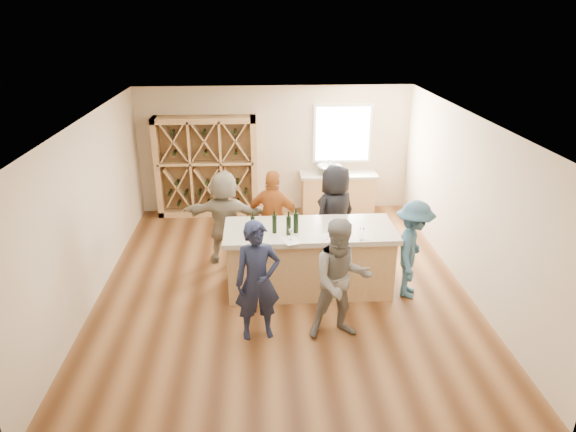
{
  "coord_description": "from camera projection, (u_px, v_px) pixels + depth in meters",
  "views": [
    {
      "loc": [
        -0.37,
        -7.6,
        4.34
      ],
      "look_at": [
        0.1,
        0.2,
        1.15
      ],
      "focal_mm": 32.0,
      "sensor_mm": 36.0,
      "label": 1
    }
  ],
  "objects": [
    {
      "name": "person_near_right",
      "position": [
        341.0,
        280.0,
        7.0
      ],
      "size": [
        0.91,
        0.56,
        1.77
      ],
      "primitive_type": "imported",
      "rotation": [
        0.0,
        0.0,
        0.11
      ],
      "color": "slate",
      "rests_on": "floor"
    },
    {
      "name": "tasting_counter_base",
      "position": [
        309.0,
        261.0,
        8.36
      ],
      "size": [
        2.6,
        1.0,
        1.0
      ],
      "primitive_type": "cube",
      "color": "tan",
      "rests_on": "floor"
    },
    {
      "name": "wine_glass_c",
      "position": [
        362.0,
        234.0,
        7.7
      ],
      "size": [
        0.1,
        0.1,
        0.2
      ],
      "primitive_type": "cone",
      "rotation": [
        0.0,
        0.0,
        -0.39
      ],
      "color": "white",
      "rests_on": "tasting_counter_top"
    },
    {
      "name": "wine_rack",
      "position": [
        207.0,
        167.0,
        11.21
      ],
      "size": [
        2.2,
        0.45,
        2.2
      ],
      "primitive_type": "cube",
      "color": "tan",
      "rests_on": "floor"
    },
    {
      "name": "floor",
      "position": [
        283.0,
        286.0,
        8.7
      ],
      "size": [
        6.0,
        7.0,
        0.1
      ],
      "primitive_type": "cube",
      "color": "brown",
      "rests_on": "ground"
    },
    {
      "name": "person_far_right",
      "position": [
        335.0,
        215.0,
        9.12
      ],
      "size": [
        1.06,
        0.97,
        1.82
      ],
      "primitive_type": "imported",
      "rotation": [
        0.0,
        0.0,
        3.73
      ],
      "color": "black",
      "rests_on": "floor"
    },
    {
      "name": "tasting_menu_c",
      "position": [
        366.0,
        236.0,
        7.87
      ],
      "size": [
        0.25,
        0.31,
        0.0
      ],
      "primitive_type": "cube",
      "rotation": [
        0.0,
        0.0,
        -0.14
      ],
      "color": "white",
      "rests_on": "tasting_counter_top"
    },
    {
      "name": "faucet",
      "position": [
        329.0,
        165.0,
        11.47
      ],
      "size": [
        0.02,
        0.02,
        0.3
      ],
      "primitive_type": "cylinder",
      "color": "silver",
      "rests_on": "back_counter_top"
    },
    {
      "name": "wine_bottle_a",
      "position": [
        253.0,
        225.0,
        7.92
      ],
      "size": [
        0.08,
        0.08,
        0.28
      ],
      "primitive_type": "cylinder",
      "rotation": [
        0.0,
        0.0,
        0.27
      ],
      "color": "black",
      "rests_on": "tasting_counter_top"
    },
    {
      "name": "window_pane",
      "position": [
        343.0,
        134.0,
        11.28
      ],
      "size": [
        1.18,
        0.01,
        1.18
      ],
      "primitive_type": "cube",
      "color": "white",
      "rests_on": "wall_back"
    },
    {
      "name": "back_counter_base",
      "position": [
        338.0,
        194.0,
        11.56
      ],
      "size": [
        1.6,
        0.58,
        0.86
      ],
      "primitive_type": "cube",
      "color": "tan",
      "rests_on": "floor"
    },
    {
      "name": "wine_glass_a",
      "position": [
        291.0,
        235.0,
        7.71
      ],
      "size": [
        0.07,
        0.07,
        0.16
      ],
      "primitive_type": "cone",
      "rotation": [
        0.0,
        0.0,
        0.26
      ],
      "color": "white",
      "rests_on": "tasting_counter_top"
    },
    {
      "name": "tasting_counter_top",
      "position": [
        310.0,
        231.0,
        8.16
      ],
      "size": [
        2.72,
        1.12,
        0.08
      ],
      "primitive_type": "cube",
      "color": "#B0A791",
      "rests_on": "tasting_counter_base"
    },
    {
      "name": "person_server",
      "position": [
        413.0,
        250.0,
        8.06
      ],
      "size": [
        0.84,
        1.14,
        1.61
      ],
      "primitive_type": "imported",
      "rotation": [
        0.0,
        0.0,
        1.18
      ],
      "color": "#335972",
      "rests_on": "floor"
    },
    {
      "name": "wine_glass_d",
      "position": [
        343.0,
        226.0,
        7.98
      ],
      "size": [
        0.1,
        0.1,
        0.2
      ],
      "primitive_type": "cone",
      "rotation": [
        0.0,
        0.0,
        -0.35
      ],
      "color": "white",
      "rests_on": "tasting_counter_top"
    },
    {
      "name": "window_frame",
      "position": [
        342.0,
        134.0,
        11.31
      ],
      "size": [
        1.3,
        0.06,
        1.3
      ],
      "primitive_type": "cube",
      "color": "white",
      "rests_on": "wall_back"
    },
    {
      "name": "person_far_left",
      "position": [
        225.0,
        217.0,
        9.15
      ],
      "size": [
        1.66,
        0.78,
        1.72
      ],
      "primitive_type": "imported",
      "rotation": [
        0.0,
        0.0,
        3.01
      ],
      "color": "gray",
      "rests_on": "floor"
    },
    {
      "name": "back_counter_top",
      "position": [
        338.0,
        175.0,
        11.38
      ],
      "size": [
        1.7,
        0.62,
        0.06
      ],
      "primitive_type": "cube",
      "color": "#B0A791",
      "rests_on": "back_counter_base"
    },
    {
      "name": "sink",
      "position": [
        330.0,
        169.0,
        11.33
      ],
      "size": [
        0.54,
        0.54,
        0.19
      ],
      "primitive_type": "imported",
      "color": "silver",
      "rests_on": "back_counter_top"
    },
    {
      "name": "wine_bottle_c",
      "position": [
        274.0,
        224.0,
        7.93
      ],
      "size": [
        0.07,
        0.07,
        0.29
      ],
      "primitive_type": "cylinder",
      "rotation": [
        0.0,
        0.0,
        -0.02
      ],
      "color": "black",
      "rests_on": "tasting_counter_top"
    },
    {
      "name": "wall_right",
      "position": [
        470.0,
        202.0,
        8.32
      ],
      "size": [
        0.1,
        7.0,
        2.8
      ],
      "primitive_type": "cube",
      "color": "beige",
      "rests_on": "ground"
    },
    {
      "name": "tasting_menu_a",
      "position": [
        291.0,
        241.0,
        7.71
      ],
      "size": [
        0.31,
        0.36,
        0.0
      ],
      "primitive_type": "cube",
      "rotation": [
        0.0,
        0.0,
        0.33
      ],
      "color": "white",
      "rests_on": "tasting_counter_top"
    },
    {
      "name": "wall_front",
      "position": [
        301.0,
        341.0,
        4.87
      ],
      "size": [
        6.0,
        0.1,
        2.8
      ],
      "primitive_type": "cube",
      "color": "beige",
      "rests_on": "ground"
    },
    {
      "name": "wine_glass_b",
      "position": [
        328.0,
        235.0,
        7.71
      ],
      "size": [
        0.08,
        0.08,
        0.17
      ],
      "primitive_type": "cone",
      "rotation": [
        0.0,
        0.0,
        0.21
      ],
      "color": "white",
      "rests_on": "tasting_counter_top"
    },
    {
      "name": "tasting_menu_b",
      "position": [
        329.0,
        237.0,
        7.82
      ],
      "size": [
        0.32,
        0.38,
        0.0
      ],
      "primitive_type": "cube",
      "rotation": [
        0.0,
        0.0,
        0.3
      ],
      "color": "white",
      "rests_on": "tasting_counter_top"
    },
    {
      "name": "person_far_mid",
      "position": [
        274.0,
        219.0,
        9.02
      ],
      "size": [
        1.15,
        0.83,
        1.77
      ],
      "primitive_type": "imported",
      "rotation": [
        0.0,
        0.0,
        2.82
      ],
      "color": "#994C19",
      "rests_on": "floor"
    },
    {
      "name": "person_near_left",
      "position": [
        258.0,
        281.0,
        7.0
      ],
      "size": [
        0.7,
        0.56,
        1.74
      ],
      "primitive_type": "imported",
      "rotation": [
        0.0,
        0.0,
        0.16
      ],
      "color": "#191E38",
      "rests_on": "floor"
    },
    {
      "name": "wine_bottle_e",
      "position": [
        296.0,
        223.0,
        7.93
      ],
      "size": [
        0.09,
        0.09,
        0.33
      ],
      "primitive_type": "cylinder",
      "rotation": [
        0.0,
        0.0,
        0.11
      ],
      "color": "black",
      "rests_on": "tasting_counter_top"
    },
    {
      "name": "wall_left",
      "position": [
        87.0,
        211.0,
        7.99
      ],
      "size": [
        0.1,
        7.0,
        2.8
      ],
      "primitive_type": "cube",
      "color": "beige",
      "rests_on": "ground"
    },
    {
      "name": "ceiling",
      "position": [
        282.0,
        115.0,
        7.61
      ],
      "size": [
        6.0,
        7.0,
        0.1
      ],
      "primitive_type": "cube",
      "color": "white",
      "rests_on": "ground"
    },
    {
      "name": "wall_back",
      "position": [
        275.0,
        149.0,
        11.44
      ],
      "size": [
        6.0,
        0.1,
        2.8
      ],
      "primitive_type": "cube",
      "color": "beige",
      "rests_on": "ground"
    },
    {
      "name": "wine_bottle_d",
      "position": [
        289.0,
        226.0,
        7.86
      ],
      "size": [
        0.09,
        0.09,
        0.3
      ],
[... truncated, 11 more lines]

